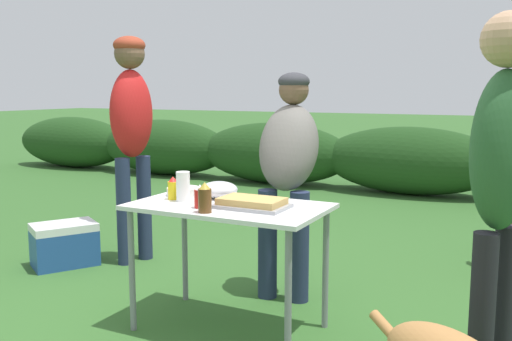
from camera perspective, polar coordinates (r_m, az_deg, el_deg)
The scene contains 14 objects.
ground_plane at distance 3.47m, azimuth -2.65°, elevation -15.47°, with size 60.00×60.00×0.00m, color #336028.
shrub_hedge at distance 7.85m, azimuth 15.14°, elevation 0.96°, with size 14.40×0.90×0.90m.
folding_table at distance 3.26m, azimuth -2.72°, elevation -4.73°, with size 1.10×0.64×0.74m.
food_tray at distance 3.14m, azimuth -0.42°, elevation -3.29°, with size 0.40×0.25×0.06m.
plate_stack at distance 3.55m, azimuth -7.25°, elevation -2.08°, with size 0.21×0.21×0.05m, color white.
mixing_bowl at distance 3.44m, azimuth -3.74°, elevation -1.92°, with size 0.23×0.23×0.10m, color silver.
paper_cup_stack at distance 3.34m, azimuth -7.31°, elevation -1.61°, with size 0.08×0.08×0.18m, color white.
ketchup_bottle at distance 3.15m, azimuth -5.63°, elevation -2.63°, with size 0.06×0.06×0.13m.
beer_bottle at distance 3.03m, azimuth -5.14°, elevation -2.77°, with size 0.07×0.07×0.16m.
mustard_bottle at distance 3.42m, azimuth -8.29°, elevation -1.79°, with size 0.06×0.06×0.14m.
standing_person_in_navy_coat at distance 3.78m, azimuth 3.24°, elevation 0.93°, with size 0.46×0.54×1.50m.
standing_person_in_olive_jacket at distance 4.61m, azimuth -12.33°, elevation 4.77°, with size 0.35×0.42×1.80m.
standing_person_in_dark_puffer at distance 2.53m, azimuth 23.33°, elevation -0.36°, with size 0.34×0.39×1.70m.
cooler_box at distance 4.80m, azimuth -18.61°, elevation -7.01°, with size 0.52×0.58×0.34m.
Camera 1 is at (1.58, -2.76, 1.39)m, focal length 40.00 mm.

